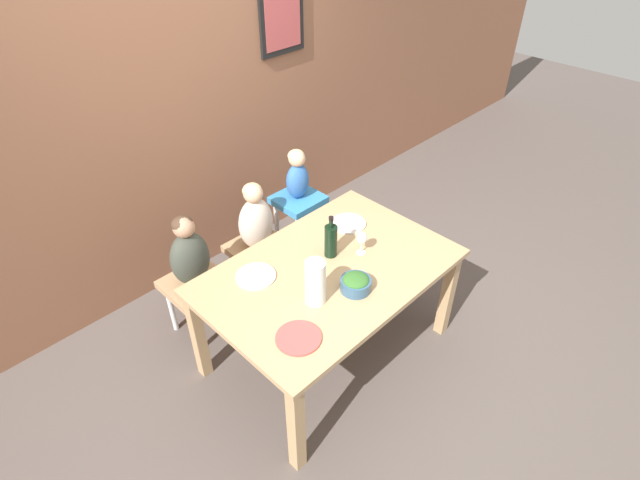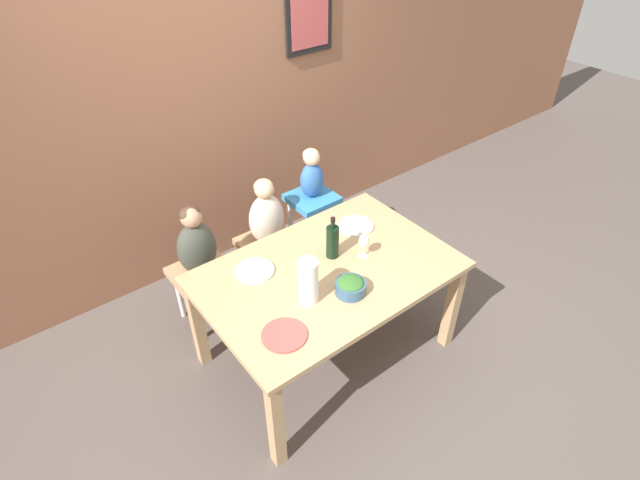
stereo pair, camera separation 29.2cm
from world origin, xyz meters
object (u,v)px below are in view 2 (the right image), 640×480
Objects in this scene: chair_far_left at (203,279)px; person_child_center at (266,214)px; person_baby_right at (312,173)px; wine_bottle at (332,241)px; wine_glass_near at (364,242)px; salad_bowl_large at (351,286)px; chair_far_center at (269,249)px; paper_towel_roll at (308,281)px; person_child_left at (196,243)px; dinner_plate_front_left at (284,335)px; dinner_plate_back_left at (254,271)px; chair_right_highchair at (312,213)px; dinner_plate_back_right at (356,226)px.

person_child_center is (0.54, 0.00, 0.32)m from chair_far_left.
person_child_center is 1.34× the size of person_baby_right.
wine_bottle reaches higher than wine_glass_near.
wine_bottle is 0.35m from salad_bowl_large.
paper_towel_roll is (-0.30, -0.90, 0.49)m from chair_far_center.
wine_bottle is (-0.36, -0.68, -0.04)m from person_baby_right.
paper_towel_roll is at bearing -74.85° from person_child_left.
salad_bowl_large is at bearing 4.41° from dinner_plate_front_left.
paper_towel_roll is 0.26m from salad_bowl_large.
dinner_plate_back_left is at bearing 154.35° from wine_glass_near.
person_child_left is 3.23× the size of wine_glass_near.
dinner_plate_back_left is at bearing 105.80° from paper_towel_roll.
salad_bowl_large is (-0.27, -0.20, -0.06)m from wine_glass_near.
dinner_plate_back_left reaches higher than chair_right_highchair.
wine_bottle is at bearing 32.07° from paper_towel_roll.
dinner_plate_front_left is at bearing -90.73° from person_child_left.
paper_towel_roll is at bearing -128.19° from person_baby_right.
paper_towel_roll is 0.32m from dinner_plate_front_left.
paper_towel_roll is (-0.30, -0.90, 0.17)m from person_child_center.
dinner_plate_back_left is at bearing -75.34° from person_child_left.
chair_far_left is 0.64m from dinner_plate_back_left.
dinner_plate_back_left is (-0.61, 0.29, -0.11)m from wine_glass_near.
salad_bowl_large is (-0.08, -1.00, 0.40)m from chair_far_center.
person_baby_right reaches higher than paper_towel_roll.
salad_bowl_large is at bearing -55.53° from dinner_plate_back_left.
wine_glass_near reaches higher than chair_far_center.
chair_far_left is at bearing 149.43° from dinner_plate_back_right.
dinner_plate_back_left is at bearing 159.79° from wine_bottle.
person_child_center is 1.87× the size of paper_towel_roll.
chair_right_highchair is at bearing -0.00° from chair_far_left.
wine_bottle reaches higher than person_child_left.
dinner_plate_back_right is at bearing -55.69° from chair_far_center.
dinner_plate_front_left is at bearing -133.00° from chair_right_highchair.
paper_towel_roll is 1.55× the size of salad_bowl_large.
dinner_plate_back_left is at bearing -128.83° from person_child_center.
chair_right_highchair is 0.88m from wine_glass_near.
chair_far_left is 1.05m from paper_towel_roll.
chair_far_left is 1.00× the size of chair_far_center.
paper_towel_roll is 1.73× the size of wine_glass_near.
person_child_center is at bearing 0.00° from person_child_left.
wine_glass_near reaches higher than salad_bowl_large.
dinner_plate_back_left is (-0.11, 0.39, -0.13)m from paper_towel_roll.
chair_right_highchair is 1.80× the size of person_baby_right.
chair_right_highchair is at bearing 51.78° from paper_towel_roll.
chair_right_highchair is 1.13m from salad_bowl_large.
wine_bottle is (-0.36, -0.68, 0.31)m from chair_right_highchair.
person_baby_right is at bearing 51.81° from paper_towel_roll.
person_child_left is (-0.00, 0.00, 0.32)m from chair_far_left.
chair_right_highchair is (0.41, -0.00, 0.15)m from chair_far_center.
dinner_plate_back_left is (-0.41, -0.51, 0.04)m from person_child_center.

